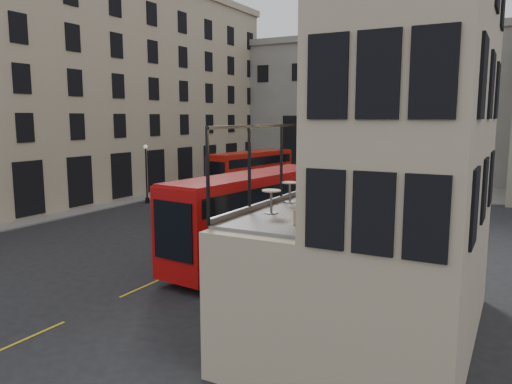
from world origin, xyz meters
The scene contains 31 objects.
ground centered at (0.00, 0.00, 0.00)m, with size 140.00×140.00×0.00m, color black.
host_building_main centered at (9.95, 0.00, 7.79)m, with size 7.26×11.40×15.10m.
host_frontage centered at (6.50, 0.00, 2.25)m, with size 3.00×11.00×4.50m, color tan.
cafe_floor centered at (6.50, 0.00, 4.55)m, with size 3.00×10.00×0.10m, color slate.
building_left centered at (-26.96, 20.00, 11.38)m, with size 14.60×50.60×22.00m.
gateway centered at (-5.00, 47.99, 9.39)m, with size 35.00×10.60×18.00m.
pavement_far centered at (-6.00, 38.00, 0.06)m, with size 40.00×12.00×0.12m, color slate.
pavement_left centered at (-22.00, 12.00, 0.06)m, with size 8.00×48.00×0.12m, color slate.
traffic_light_near centered at (-1.00, 12.00, 2.42)m, with size 0.16×0.20×3.80m.
traffic_light_far centered at (-15.00, 28.00, 2.42)m, with size 0.16×0.20×3.80m.
street_lamp_a centered at (-17.00, 18.00, 2.39)m, with size 0.36×0.36×5.33m.
street_lamp_b centered at (-6.00, 34.00, 2.39)m, with size 0.36×0.36×5.33m.
bus_near centered at (0.50, 6.01, 2.70)m, with size 4.10×12.29×4.81m.
bus_far centered at (-10.59, 26.21, 2.49)m, with size 3.84×11.32×4.43m.
car_a centered at (-9.98, 12.84, 0.78)m, with size 1.84×4.56×1.55m, color gray.
car_b centered at (-6.35, 30.44, 0.78)m, with size 1.65×4.74×1.56m, color #A70A11.
car_c centered at (-10.96, 22.98, 0.66)m, with size 1.85×4.54×1.32m, color black.
bicycle centered at (-3.60, 14.44, 0.42)m, with size 0.56×1.61×0.85m, color gray.
cyclist centered at (-5.75, 15.51, 0.83)m, with size 0.60×0.40×1.66m, color #FDF11A.
pedestrian_a centered at (-12.52, 34.55, 0.91)m, with size 0.89×0.69×1.83m, color gray.
pedestrian_b centered at (-7.73, 36.54, 0.83)m, with size 1.07×0.62×1.66m, color gray.
pedestrian_c centered at (0.68, 39.96, 0.97)m, with size 1.14×0.47×1.95m, color gray.
pedestrian_d centered at (7.02, 33.43, 0.84)m, with size 0.83×0.54×1.69m, color gray.
pedestrian_e centered at (-16.11, 24.72, 0.78)m, with size 0.57×0.37×1.56m, color gray.
cafe_table_near centered at (5.79, -2.44, 5.12)m, with size 0.63×0.63×0.78m.
cafe_table_mid centered at (5.45, -0.19, 5.11)m, with size 0.62×0.62×0.77m.
cafe_table_far centered at (5.87, 2.24, 5.11)m, with size 0.61×0.61×0.77m.
cafe_chair_a centered at (7.43, -3.60, 4.86)m, with size 0.48×0.48×0.85m.
cafe_chair_b centered at (7.50, -1.07, 4.88)m, with size 0.47×0.47×0.93m.
cafe_chair_c centered at (7.65, 0.94, 4.84)m, with size 0.47×0.47×0.78m.
cafe_chair_d centered at (7.21, 2.75, 4.87)m, with size 0.52×0.52×0.88m.
Camera 1 is at (13.00, -17.00, 7.74)m, focal length 35.00 mm.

